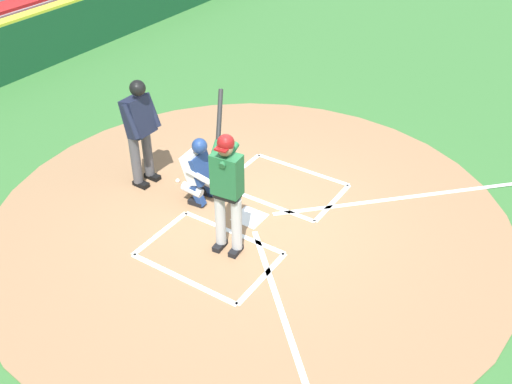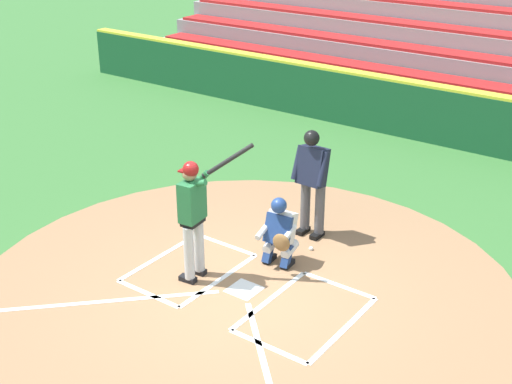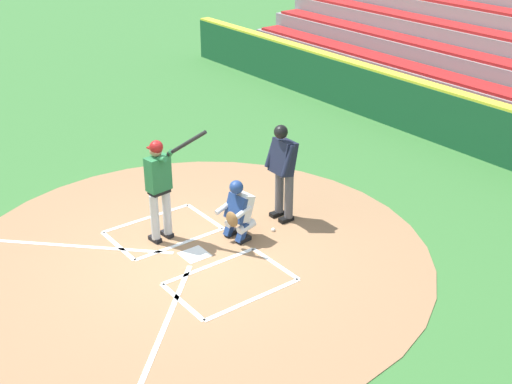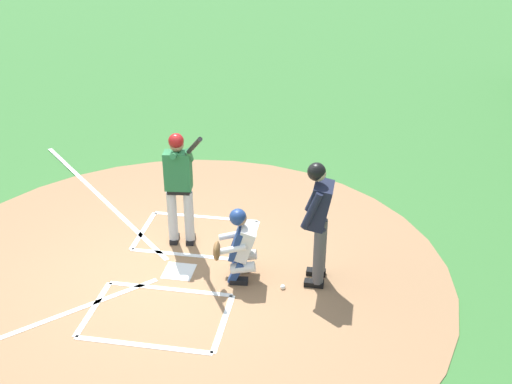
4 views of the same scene
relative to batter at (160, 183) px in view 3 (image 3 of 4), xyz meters
The scene contains 8 objects.
ground_plane 1.36m from the batter, 168.73° to the right, with size 120.00×120.00×0.00m, color #387033.
dirt_circle 1.35m from the batter, 168.73° to the right, with size 8.00×8.00×0.01m, color #99704C.
home_plate_and_chalk 1.52m from the batter, 136.98° to the left, with size 7.93×4.91×0.01m.
batter is the anchor object (origin of this frame).
catcher 1.41m from the batter, 125.76° to the right, with size 0.63×0.61×1.13m.
plate_umpire 2.26m from the batter, 106.82° to the right, with size 0.58×0.41×1.86m.
baseball 2.23m from the batter, 118.61° to the right, with size 0.07×0.07×0.07m, color white.
backstop_wall 7.71m from the batter, 95.80° to the right, with size 22.00×0.36×1.31m.
Camera 3 is at (-8.47, 5.15, 5.95)m, focal length 47.61 mm.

